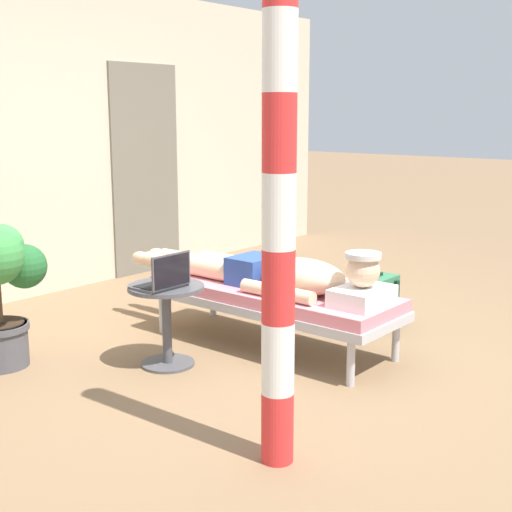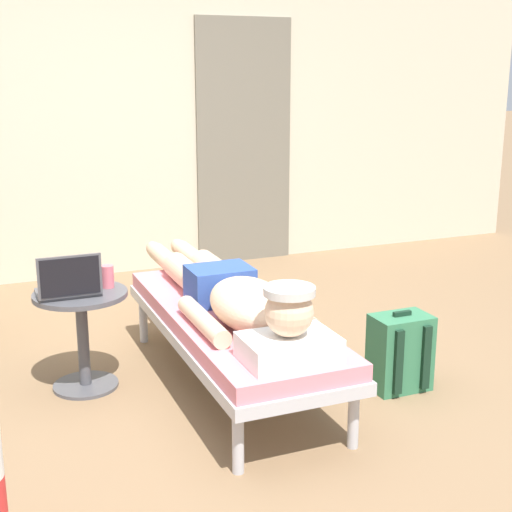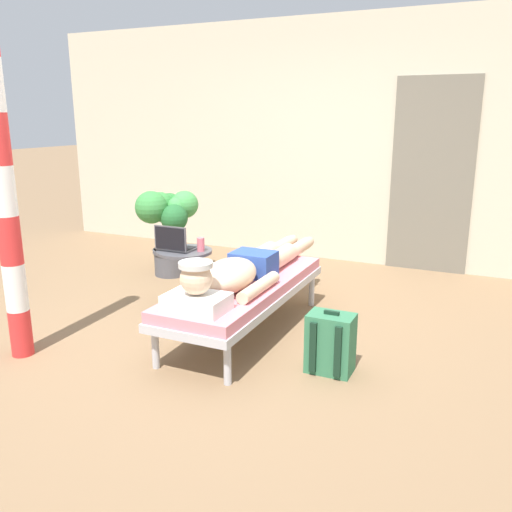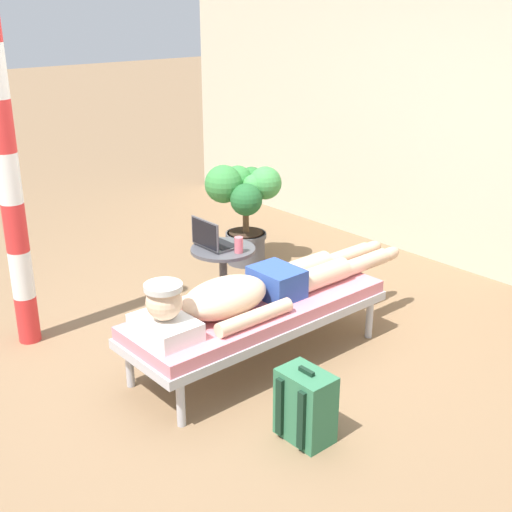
% 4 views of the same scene
% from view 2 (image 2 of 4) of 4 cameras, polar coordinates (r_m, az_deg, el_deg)
% --- Properties ---
extents(ground_plane, '(40.00, 40.00, 0.00)m').
position_cam_2_polar(ground_plane, '(3.68, -3.94, -11.72)').
color(ground_plane, '#846647').
extents(house_wall_back, '(7.60, 0.20, 2.70)m').
position_cam_2_polar(house_wall_back, '(5.95, -10.79, 11.67)').
color(house_wall_back, beige).
rests_on(house_wall_back, ground).
extents(house_door_panel, '(0.84, 0.03, 2.04)m').
position_cam_2_polar(house_door_panel, '(6.16, -0.95, 8.93)').
color(house_door_panel, '#6D6759').
rests_on(house_door_panel, ground).
extents(lounge_chair, '(0.64, 1.81, 0.42)m').
position_cam_2_polar(lounge_chair, '(3.75, -2.00, -5.41)').
color(lounge_chair, '#B7B7BC').
rests_on(lounge_chair, ground).
extents(person_reclining, '(0.53, 2.17, 0.33)m').
position_cam_2_polar(person_reclining, '(3.66, -1.83, -3.03)').
color(person_reclining, white).
rests_on(person_reclining, lounge_chair).
extents(side_table, '(0.48, 0.48, 0.52)m').
position_cam_2_polar(side_table, '(3.84, -13.59, -5.17)').
color(side_table, '#4C4C51').
rests_on(side_table, ground).
extents(laptop, '(0.31, 0.24, 0.23)m').
position_cam_2_polar(laptop, '(3.72, -14.58, -2.24)').
color(laptop, '#4C4C51').
rests_on(laptop, side_table).
extents(drink_glass, '(0.06, 0.06, 0.12)m').
position_cam_2_polar(drink_glass, '(3.82, -11.64, -1.60)').
color(drink_glass, '#D86672').
rests_on(drink_glass, side_table).
extents(backpack, '(0.30, 0.26, 0.42)m').
position_cam_2_polar(backpack, '(3.86, 11.27, -7.50)').
color(backpack, '#33724C').
rests_on(backpack, ground).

